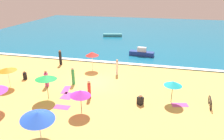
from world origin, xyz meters
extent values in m
plane|color=#EDBC60|center=(0.00, 0.00, 0.00)|extent=(60.00, 60.00, 0.00)
cube|color=#146B93|center=(0.00, 28.00, 0.05)|extent=(60.00, 44.00, 0.10)
cube|color=white|center=(0.00, 6.30, 0.10)|extent=(57.00, 0.70, 0.01)
cylinder|color=silver|center=(-7.61, -2.73, 0.97)|extent=(0.05, 0.05, 1.94)
cone|color=orange|center=(-7.61, -2.73, 1.83)|extent=(2.37, 2.37, 0.31)
cylinder|color=#4C3823|center=(7.78, -2.15, 0.95)|extent=(0.05, 0.05, 1.90)
cone|color=#19B7C6|center=(7.78, -2.15, 1.76)|extent=(1.82, 1.82, 0.39)
cylinder|color=silver|center=(-0.55, -8.87, 0.96)|extent=(0.05, 0.05, 1.92)
cone|color=blue|center=(-0.55, -8.87, 1.72)|extent=(2.53, 2.50, 0.74)
cylinder|color=silver|center=(-1.12, 3.47, 1.07)|extent=(0.05, 0.05, 2.14)
cone|color=red|center=(-1.12, 3.47, 1.98)|extent=(1.99, 1.98, 0.45)
cylinder|color=#4C3823|center=(0.92, -5.43, 0.95)|extent=(0.05, 0.05, 1.89)
cone|color=#B733C6|center=(0.92, -5.43, 1.72)|extent=(1.65, 1.63, 0.52)
cylinder|color=#4C3823|center=(-2.71, -4.04, 1.08)|extent=(0.05, 0.05, 2.16)
cone|color=green|center=(-2.71, -4.04, 2.05)|extent=(2.21, 2.22, 0.43)
torus|color=black|center=(10.90, -1.59, 0.33)|extent=(0.11, 0.72, 0.72)
torus|color=black|center=(10.82, -2.68, 0.33)|extent=(0.11, 0.72, 0.72)
cube|color=black|center=(10.86, -2.14, 0.55)|extent=(0.12, 0.88, 0.36)
cylinder|color=white|center=(2.02, 2.64, 0.79)|extent=(0.39, 0.39, 1.58)
sphere|color=beige|center=(2.02, 2.64, 1.69)|extent=(0.24, 0.24, 0.24)
cylinder|color=green|center=(-1.73, -0.79, 0.78)|extent=(0.35, 0.35, 1.57)
sphere|color=#DBA884|center=(-1.73, -0.79, 1.67)|extent=(0.23, 0.23, 0.23)
cube|color=black|center=(5.25, -3.12, 0.33)|extent=(0.61, 0.61, 0.66)
sphere|color=#DBA884|center=(5.25, -3.12, 0.78)|extent=(0.25, 0.25, 0.25)
cylinder|color=black|center=(-5.59, 4.20, 0.83)|extent=(0.36, 0.36, 1.65)
sphere|color=#9E6B47|center=(-5.59, 4.20, 1.78)|extent=(0.27, 0.27, 0.27)
cylinder|color=red|center=(0.76, -3.08, 0.72)|extent=(0.37, 0.37, 1.44)
sphere|color=beige|center=(0.76, -3.08, 1.56)|extent=(0.27, 0.27, 0.27)
cube|color=black|center=(-7.25, -0.82, 0.36)|extent=(0.53, 0.53, 0.71)
sphere|color=brown|center=(-7.25, -0.82, 0.80)|extent=(0.20, 0.20, 0.20)
cylinder|color=#D84CA5|center=(-4.08, -1.86, 0.71)|extent=(0.43, 0.43, 1.42)
sphere|color=#9E6B47|center=(-4.08, -1.86, 1.53)|extent=(0.25, 0.25, 0.25)
cube|color=#D84CA5|center=(-1.96, -2.12, 0.01)|extent=(0.90, 1.75, 0.01)
cube|color=#D84CA5|center=(8.50, -2.49, 0.01)|extent=(1.46, 0.96, 0.01)
cube|color=#D84CA5|center=(-0.94, -5.09, 0.01)|extent=(1.32, 0.72, 0.01)
cube|color=#D84CA5|center=(-1.29, -3.23, 0.01)|extent=(1.00, 1.33, 0.01)
cube|color=navy|center=(4.02, 10.03, 0.40)|extent=(3.52, 1.33, 0.60)
cube|color=silver|center=(4.02, 10.03, 1.02)|extent=(1.26, 0.70, 0.63)
cube|color=teal|center=(-2.85, 21.28, 0.36)|extent=(3.82, 1.87, 0.52)
camera|label=1|loc=(6.46, -18.42, 9.12)|focal=33.33mm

